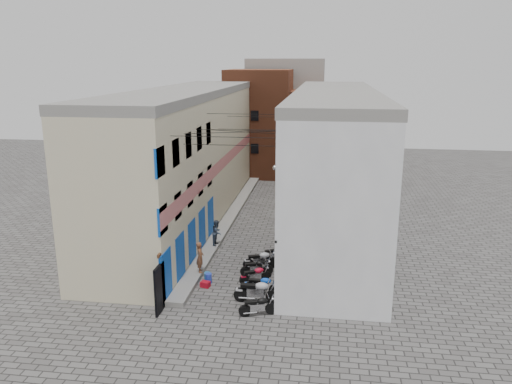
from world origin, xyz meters
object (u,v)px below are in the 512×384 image
at_px(motorcycle_g, 275,253).
at_px(person_a, 200,257).
at_px(motorcycle_a, 258,305).
at_px(water_jug_near, 209,278).
at_px(water_jug_far, 207,277).
at_px(motorcycle_c, 262,284).
at_px(motorcycle_d, 256,274).
at_px(motorcycle_b, 257,290).
at_px(person_b, 217,232).
at_px(red_crate, 205,284).
at_px(motorcycle_e, 257,267).
at_px(motorcycle_f, 261,259).

height_order(motorcycle_g, person_a, person_a).
relative_size(motorcycle_a, water_jug_near, 3.43).
bearing_deg(water_jug_far, motorcycle_g, 45.20).
bearing_deg(motorcycle_c, motorcycle_d, -154.32).
relative_size(motorcycle_b, motorcycle_g, 1.27).
distance_m(motorcycle_c, person_b, 6.57).
height_order(motorcycle_g, red_crate, motorcycle_g).
distance_m(motorcycle_a, person_b, 8.43).
bearing_deg(red_crate, motorcycle_c, -8.14).
relative_size(motorcycle_d, water_jug_far, 3.48).
height_order(motorcycle_c, person_a, person_a).
relative_size(motorcycle_e, person_a, 1.06).
relative_size(motorcycle_c, person_a, 1.12).
bearing_deg(motorcycle_g, motorcycle_b, -33.88).
height_order(motorcycle_b, red_crate, motorcycle_b).
xyz_separation_m(water_jug_far, red_crate, (0.05, -0.63, -0.11)).
bearing_deg(motorcycle_d, person_a, -127.38).
distance_m(motorcycle_b, water_jug_near, 3.23).
relative_size(motorcycle_d, motorcycle_g, 1.00).
bearing_deg(person_b, motorcycle_e, -133.31).
bearing_deg(person_b, person_a, -172.47).
bearing_deg(motorcycle_e, motorcycle_a, -8.59).
height_order(motorcycle_g, water_jug_near, motorcycle_g).
bearing_deg(motorcycle_d, person_b, -175.24).
bearing_deg(motorcycle_e, motorcycle_g, 142.90).
bearing_deg(motorcycle_g, motorcycle_c, -33.14).
xyz_separation_m(motorcycle_f, person_a, (-2.95, -1.38, 0.50)).
relative_size(motorcycle_c, motorcycle_f, 0.94).
xyz_separation_m(motorcycle_a, person_b, (-3.52, 7.65, 0.50)).
bearing_deg(person_b, red_crate, -166.48).
bearing_deg(motorcycle_g, motorcycle_f, -59.39).
bearing_deg(water_jug_far, motorcycle_c, -19.58).
height_order(motorcycle_a, water_jug_far, motorcycle_a).
relative_size(motorcycle_e, person_b, 1.15).
distance_m(motorcycle_d, person_b, 5.35).
relative_size(person_b, water_jug_near, 2.97).
distance_m(motorcycle_c, water_jug_near, 2.94).
relative_size(motorcycle_d, motorcycle_f, 0.88).
relative_size(motorcycle_b, water_jug_far, 4.44).
xyz_separation_m(motorcycle_g, person_b, (-3.60, 1.44, 0.50)).
height_order(motorcycle_e, person_b, person_b).
bearing_deg(motorcycle_a, person_a, -153.58).
bearing_deg(motorcycle_f, red_crate, -61.28).
xyz_separation_m(motorcycle_b, motorcycle_e, (-0.44, 2.96, -0.13)).
distance_m(motorcycle_c, motorcycle_d, 1.25).
distance_m(motorcycle_d, water_jug_far, 2.46).
bearing_deg(motorcycle_e, water_jug_near, -79.24).
xyz_separation_m(motorcycle_c, person_b, (-3.41, 5.60, 0.47)).
height_order(motorcycle_b, person_b, person_b).
bearing_deg(person_b, motorcycle_b, -145.47).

